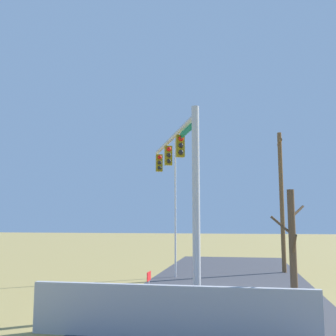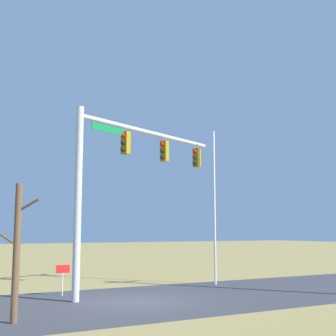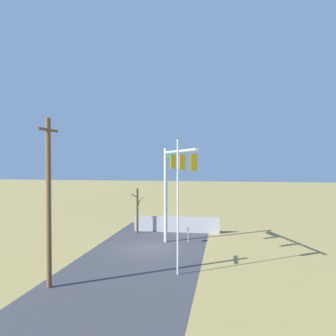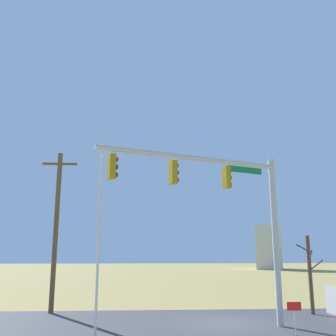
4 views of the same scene
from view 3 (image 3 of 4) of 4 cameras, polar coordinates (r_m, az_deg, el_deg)
ground_plane at (r=26.15m, az=-3.07°, el=-12.86°), size 160.00×160.00×0.00m
road_surface at (r=22.40m, az=-5.36°, el=-15.29°), size 28.00×8.00×0.01m
sidewalk_corner at (r=29.00m, az=-0.04°, el=-11.42°), size 6.00×6.00×0.01m
retaining_fence at (r=31.51m, az=1.36°, el=-9.13°), size 0.20×7.61×1.37m
signal_mast at (r=24.91m, az=0.79°, el=-1.28°), size 7.90×3.29×7.32m
flagpole at (r=19.67m, az=1.58°, el=-6.38°), size 0.10×0.10×7.54m
utility_pole at (r=18.59m, az=-18.78°, el=-4.90°), size 1.90×0.26×8.50m
bare_tree at (r=30.91m, az=-4.99°, el=-6.82°), size 1.27×1.02×3.94m
open_sign at (r=27.59m, az=3.25°, el=-10.17°), size 0.56×0.04×1.22m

